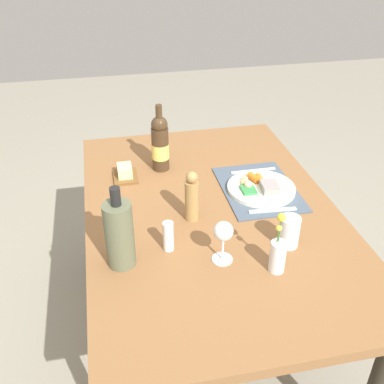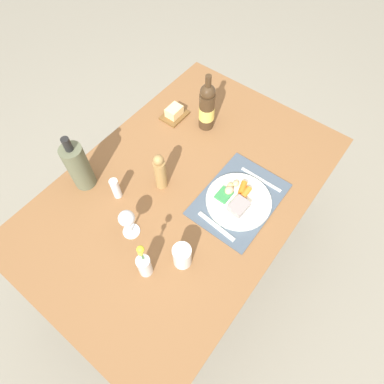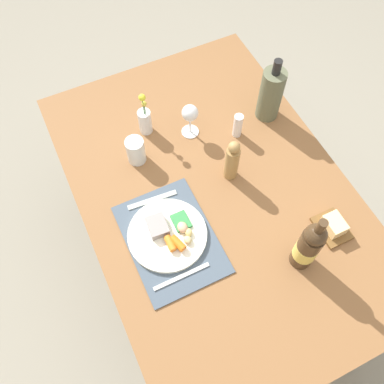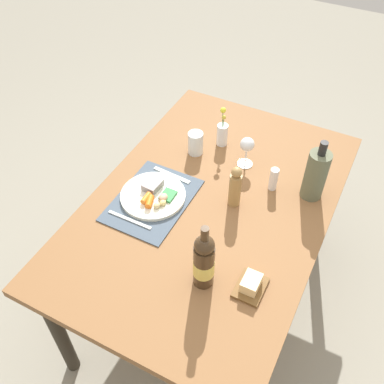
# 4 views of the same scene
# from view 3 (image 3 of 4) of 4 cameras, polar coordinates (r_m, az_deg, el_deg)

# --- Properties ---
(ground_plane) EXTENTS (8.00, 8.00, 0.00)m
(ground_plane) POSITION_cam_3_polar(r_m,az_deg,el_deg) (2.22, 2.23, -9.22)
(ground_plane) COLOR gray
(dining_table) EXTENTS (1.45, 0.96, 0.73)m
(dining_table) POSITION_cam_3_polar(r_m,az_deg,el_deg) (1.62, 3.01, -1.40)
(dining_table) COLOR brown
(dining_table) RESTS_ON ground_plane
(placemat) EXTENTS (0.41, 0.29, 0.01)m
(placemat) POSITION_cam_3_polar(r_m,az_deg,el_deg) (1.47, -2.92, -6.40)
(placemat) COLOR #465463
(placemat) RESTS_ON dining_table
(dinner_plate) EXTENTS (0.28, 0.28, 0.05)m
(dinner_plate) POSITION_cam_3_polar(r_m,az_deg,el_deg) (1.46, -3.30, -5.70)
(dinner_plate) COLOR white
(dinner_plate) RESTS_ON placemat
(fork) EXTENTS (0.03, 0.19, 0.00)m
(fork) POSITION_cam_3_polar(r_m,az_deg,el_deg) (1.54, -5.44, -1.08)
(fork) COLOR silver
(fork) RESTS_ON placemat
(knife) EXTENTS (0.01, 0.20, 0.00)m
(knife) POSITION_cam_3_polar(r_m,az_deg,el_deg) (1.42, -1.44, -11.44)
(knife) COLOR silver
(knife) RESTS_ON placemat
(wine_bottle) EXTENTS (0.08, 0.08, 0.30)m
(wine_bottle) POSITION_cam_3_polar(r_m,az_deg,el_deg) (1.38, 15.59, -7.12)
(wine_bottle) COLOR #402D1B
(wine_bottle) RESTS_ON dining_table
(pepper_mill) EXTENTS (0.05, 0.05, 0.20)m
(pepper_mill) POSITION_cam_3_polar(r_m,az_deg,el_deg) (1.52, 5.49, 4.26)
(pepper_mill) COLOR #A37D47
(pepper_mill) RESTS_ON dining_table
(cooler_bottle) EXTENTS (0.09, 0.09, 0.29)m
(cooler_bottle) POSITION_cam_3_polar(r_m,az_deg,el_deg) (1.70, 10.68, 12.98)
(cooler_bottle) COLOR #5B6046
(cooler_bottle) RESTS_ON dining_table
(salt_shaker) EXTENTS (0.04, 0.04, 0.11)m
(salt_shaker) POSITION_cam_3_polar(r_m,az_deg,el_deg) (1.67, 6.26, 8.99)
(salt_shaker) COLOR white
(salt_shaker) RESTS_ON dining_table
(butter_dish) EXTENTS (0.13, 0.10, 0.06)m
(butter_dish) POSITION_cam_3_polar(r_m,az_deg,el_deg) (1.55, 18.68, -4.42)
(butter_dish) COLOR brown
(butter_dish) RESTS_ON dining_table
(wine_glass) EXTENTS (0.07, 0.07, 0.15)m
(wine_glass) POSITION_cam_3_polar(r_m,az_deg,el_deg) (1.62, -0.27, 10.53)
(wine_glass) COLOR white
(wine_glass) RESTS_ON dining_table
(flower_vase) EXTENTS (0.05, 0.05, 0.22)m
(flower_vase) POSITION_cam_3_polar(r_m,az_deg,el_deg) (1.67, -6.44, 9.74)
(flower_vase) COLOR silver
(flower_vase) RESTS_ON dining_table
(water_tumbler) EXTENTS (0.07, 0.07, 0.11)m
(water_tumbler) POSITION_cam_3_polar(r_m,az_deg,el_deg) (1.60, -7.65, 5.46)
(water_tumbler) COLOR silver
(water_tumbler) RESTS_ON dining_table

